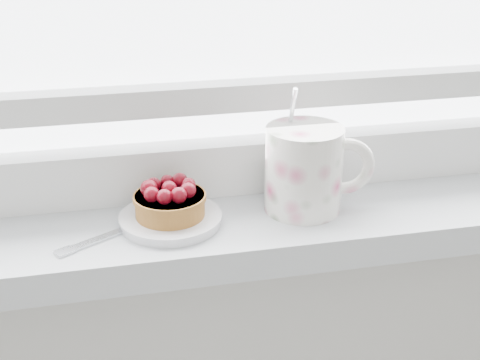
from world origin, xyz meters
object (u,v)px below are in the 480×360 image
object	(u,v)px
floral_mug	(307,167)
fork	(131,227)
saucer	(171,219)
raspberry_tart	(170,200)

from	to	relation	value
floral_mug	fork	world-z (taller)	floral_mug
saucer	fork	size ratio (longest dim) A/B	0.68
fork	floral_mug	bearing A→B (deg)	1.73
floral_mug	fork	xyz separation A→B (m)	(-0.22, -0.01, -0.05)
saucer	floral_mug	size ratio (longest dim) A/B	0.80
saucer	fork	world-z (taller)	saucer
fork	saucer	bearing A→B (deg)	2.01
saucer	raspberry_tart	size ratio (longest dim) A/B	1.42
saucer	floral_mug	distance (m)	0.18
raspberry_tart	floral_mug	bearing A→B (deg)	1.66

